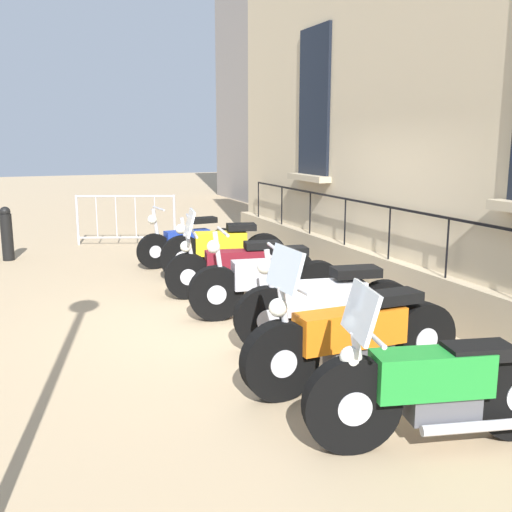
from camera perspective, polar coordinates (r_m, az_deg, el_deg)
name	(u,v)px	position (r m, az deg, el deg)	size (l,w,h in m)	color
ground_plane	(250,319)	(7.46, -0.60, -6.08)	(60.00, 60.00, 0.00)	tan
building_facade	(425,41)	(8.38, 15.84, 19.22)	(0.82, 11.11, 7.08)	#C6B28E
motorcycle_blue	(189,243)	(10.55, -6.42, 1.24)	(1.91, 0.55, 1.05)	black
motorcycle_yellow	(223,251)	(9.50, -3.15, 0.45)	(2.01, 0.82, 1.01)	black
motorcycle_maroon	(239,267)	(8.42, -1.64, -1.04)	(2.13, 0.76, 1.25)	black
motorcycle_silver	(267,284)	(7.47, 1.05, -2.66)	(2.01, 0.67, 1.12)	black
motorcycle_white	(326,307)	(6.46, 6.74, -4.88)	(2.02, 0.76, 1.11)	black
motorcycle_orange	(353,339)	(5.48, 9.29, -7.85)	(2.19, 0.64, 1.33)	black
motorcycle_green	(435,388)	(4.61, 16.73, -12.03)	(1.98, 0.76, 1.23)	black
crowd_barrier	(126,218)	(12.75, -12.34, 3.57)	(1.94, 0.75, 1.05)	#B7B7BF
bollard	(7,233)	(11.79, -22.74, 2.01)	(0.21, 0.21, 0.99)	black
distant_building	(309,26)	(20.85, 5.12, 21.10)	(3.90, 7.78, 11.55)	gray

